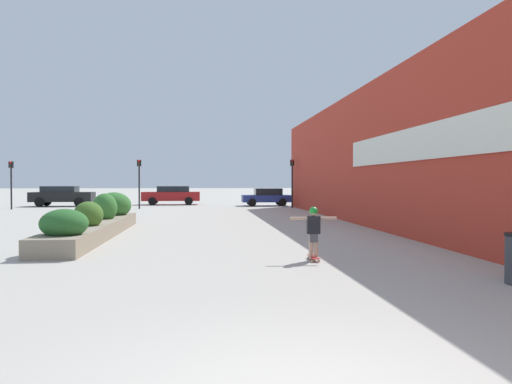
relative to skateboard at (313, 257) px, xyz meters
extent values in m
cube|color=#B23323|center=(4.45, 6.42, 2.94)|extent=(0.60, 40.47, 6.01)
cube|color=silver|center=(4.11, -0.61, 3.05)|extent=(0.06, 21.60, 1.08)
cube|color=gray|center=(-6.38, 5.91, 0.18)|extent=(1.32, 10.66, 0.50)
ellipsoid|color=#286028|center=(-6.31, 1.80, 0.73)|extent=(1.25, 1.24, 0.78)
ellipsoid|color=#3D6623|center=(-6.32, 4.59, 0.76)|extent=(0.93, 1.10, 0.88)
ellipsoid|color=#33702D|center=(-6.38, 7.52, 0.85)|extent=(0.92, 1.08, 1.10)
ellipsoid|color=#33702D|center=(-6.43, 9.75, 0.84)|extent=(1.44, 1.52, 1.09)
cube|color=maroon|center=(0.00, 0.00, 0.02)|extent=(0.21, 0.73, 0.01)
cylinder|color=beige|center=(-0.07, 0.26, -0.04)|extent=(0.05, 0.06, 0.06)
cylinder|color=beige|center=(0.09, 0.25, -0.04)|extent=(0.05, 0.06, 0.06)
cylinder|color=beige|center=(-0.09, -0.25, -0.04)|extent=(0.05, 0.06, 0.06)
cylinder|color=beige|center=(0.07, -0.26, -0.04)|extent=(0.05, 0.06, 0.06)
cylinder|color=tan|center=(-0.07, 0.00, 0.30)|extent=(0.10, 0.10, 0.55)
cylinder|color=tan|center=(0.07, 0.00, 0.30)|extent=(0.10, 0.10, 0.55)
cube|color=#4C4C51|center=(0.00, 0.00, 0.47)|extent=(0.20, 0.17, 0.20)
cube|color=black|center=(0.00, 0.00, 0.79)|extent=(0.32, 0.16, 0.43)
cylinder|color=tan|center=(-0.36, 0.01, 0.95)|extent=(0.41, 0.08, 0.07)
cylinder|color=tan|center=(0.36, -0.01, 0.95)|extent=(0.41, 0.08, 0.07)
sphere|color=tan|center=(0.00, 0.00, 1.09)|extent=(0.18, 0.18, 0.18)
sphere|color=green|center=(0.00, 0.00, 1.12)|extent=(0.21, 0.21, 0.21)
cube|color=maroon|center=(-5.39, 30.39, 0.63)|extent=(4.76, 1.75, 0.74)
cube|color=black|center=(-5.20, 30.39, 1.24)|extent=(2.62, 1.54, 0.48)
cylinder|color=black|center=(-6.86, 29.56, 0.26)|extent=(0.66, 0.22, 0.66)
cylinder|color=black|center=(-6.86, 31.22, 0.26)|extent=(0.66, 0.22, 0.66)
cylinder|color=black|center=(-3.91, 29.56, 0.26)|extent=(0.66, 0.22, 0.66)
cylinder|color=black|center=(-3.91, 31.22, 0.26)|extent=(0.66, 0.22, 0.66)
cube|color=navy|center=(2.27, 27.51, 0.51)|extent=(3.83, 1.83, 0.55)
cube|color=black|center=(2.42, 27.51, 1.05)|extent=(2.10, 1.61, 0.53)
cylinder|color=black|center=(1.08, 26.64, 0.24)|extent=(0.61, 0.22, 0.61)
cylinder|color=black|center=(1.08, 28.38, 0.24)|extent=(0.61, 0.22, 0.61)
cylinder|color=black|center=(3.45, 26.64, 0.24)|extent=(0.61, 0.22, 0.61)
cylinder|color=black|center=(3.45, 28.38, 0.24)|extent=(0.61, 0.22, 0.61)
cube|color=black|center=(10.96, 28.22, 0.57)|extent=(4.53, 1.76, 0.60)
cube|color=black|center=(10.77, 28.22, 1.14)|extent=(2.49, 1.55, 0.54)
cylinder|color=black|center=(12.36, 29.06, 0.27)|extent=(0.69, 0.22, 0.69)
cylinder|color=black|center=(12.36, 27.38, 0.27)|extent=(0.69, 0.22, 0.69)
cylinder|color=black|center=(9.55, 29.06, 0.27)|extent=(0.69, 0.22, 0.69)
cylinder|color=black|center=(9.55, 27.38, 0.27)|extent=(0.69, 0.22, 0.69)
cube|color=black|center=(-13.65, 28.43, 0.66)|extent=(4.69, 1.80, 0.75)
cube|color=black|center=(-13.84, 28.43, 1.27)|extent=(2.58, 1.59, 0.46)
cylinder|color=black|center=(-12.20, 29.29, 0.29)|extent=(0.72, 0.22, 0.72)
cylinder|color=black|center=(-12.20, 27.57, 0.29)|extent=(0.72, 0.22, 0.72)
cylinder|color=black|center=(-15.11, 29.29, 0.29)|extent=(0.72, 0.22, 0.72)
cylinder|color=black|center=(-15.11, 27.57, 0.29)|extent=(0.72, 0.22, 0.72)
cylinder|color=black|center=(-7.19, 23.98, 1.43)|extent=(0.11, 0.11, 3.00)
cube|color=black|center=(-7.19, 23.98, 3.16)|extent=(0.28, 0.20, 0.45)
sphere|color=red|center=(-7.19, 23.85, 3.31)|extent=(0.15, 0.15, 0.15)
sphere|color=#2D2823|center=(-7.19, 23.85, 3.16)|extent=(0.15, 0.15, 0.15)
sphere|color=#2D2823|center=(-7.19, 23.85, 3.01)|extent=(0.15, 0.15, 0.15)
cylinder|color=black|center=(3.75, 24.05, 1.47)|extent=(0.11, 0.11, 3.07)
cube|color=black|center=(3.75, 24.05, 3.23)|extent=(0.28, 0.20, 0.45)
sphere|color=red|center=(3.75, 23.93, 3.38)|extent=(0.15, 0.15, 0.15)
sphere|color=#2D2823|center=(3.75, 23.93, 3.23)|extent=(0.15, 0.15, 0.15)
sphere|color=#2D2823|center=(3.75, 23.93, 3.08)|extent=(0.15, 0.15, 0.15)
cylinder|color=black|center=(-15.88, 24.13, 1.36)|extent=(0.11, 0.11, 2.86)
cube|color=black|center=(-15.88, 24.13, 3.02)|extent=(0.28, 0.20, 0.45)
sphere|color=red|center=(-15.88, 24.01, 3.17)|extent=(0.15, 0.15, 0.15)
sphere|color=#2D2823|center=(-15.88, 24.01, 3.02)|extent=(0.15, 0.15, 0.15)
sphere|color=#2D2823|center=(-15.88, 24.01, 2.87)|extent=(0.15, 0.15, 0.15)
camera|label=1|loc=(-2.62, -11.80, 1.83)|focal=35.00mm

